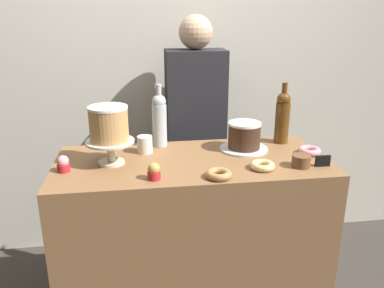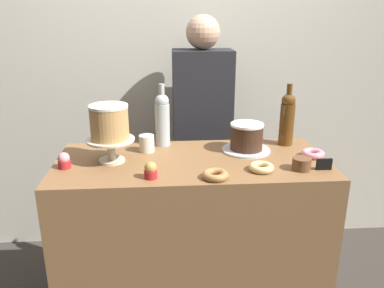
{
  "view_description": "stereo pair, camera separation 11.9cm",
  "coord_description": "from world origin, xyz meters",
  "px_view_note": "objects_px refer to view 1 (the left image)",
  "views": [
    {
      "loc": [
        -0.25,
        -1.71,
        1.61
      ],
      "look_at": [
        0.0,
        0.0,
        1.02
      ],
      "focal_mm": 36.28,
      "sensor_mm": 36.0,
      "label": 1
    },
    {
      "loc": [
        -0.13,
        -1.72,
        1.61
      ],
      "look_at": [
        0.0,
        0.0,
        1.02
      ],
      "focal_mm": 36.28,
      "sensor_mm": 36.0,
      "label": 2
    }
  ],
  "objects_px": {
    "donut_pink": "(309,150)",
    "cookie_stack": "(301,161)",
    "chocolate_round_cake": "(244,135)",
    "cupcake_strawberry": "(63,164)",
    "donut_glazed": "(262,165)",
    "cupcake_caramel": "(154,172)",
    "barista_figure": "(195,140)",
    "wine_bottle_clear": "(159,119)",
    "cake_stand_pedestal": "(110,148)",
    "donut_maple": "(219,174)",
    "coffee_cup_ceramic": "(145,144)",
    "white_layer_cake": "(109,124)",
    "wine_bottle_amber": "(282,117)",
    "price_sign_chalkboard": "(323,161)"
  },
  "relations": [
    {
      "from": "chocolate_round_cake",
      "to": "barista_figure",
      "type": "xyz_separation_m",
      "value": [
        -0.18,
        0.5,
        -0.18
      ]
    },
    {
      "from": "white_layer_cake",
      "to": "wine_bottle_clear",
      "type": "distance_m",
      "value": 0.33
    },
    {
      "from": "wine_bottle_amber",
      "to": "donut_pink",
      "type": "bearing_deg",
      "value": -67.51
    },
    {
      "from": "cupcake_strawberry",
      "to": "donut_glazed",
      "type": "relative_size",
      "value": 0.66
    },
    {
      "from": "cake_stand_pedestal",
      "to": "cupcake_strawberry",
      "type": "relative_size",
      "value": 3.0
    },
    {
      "from": "wine_bottle_clear",
      "to": "cake_stand_pedestal",
      "type": "bearing_deg",
      "value": -136.94
    },
    {
      "from": "cookie_stack",
      "to": "coffee_cup_ceramic",
      "type": "relative_size",
      "value": 0.99
    },
    {
      "from": "donut_maple",
      "to": "coffee_cup_ceramic",
      "type": "bearing_deg",
      "value": 129.96
    },
    {
      "from": "cupcake_strawberry",
      "to": "barista_figure",
      "type": "height_order",
      "value": "barista_figure"
    },
    {
      "from": "barista_figure",
      "to": "wine_bottle_clear",
      "type": "bearing_deg",
      "value": -123.42
    },
    {
      "from": "wine_bottle_amber",
      "to": "price_sign_chalkboard",
      "type": "relative_size",
      "value": 4.65
    },
    {
      "from": "white_layer_cake",
      "to": "donut_pink",
      "type": "distance_m",
      "value": 0.99
    },
    {
      "from": "wine_bottle_clear",
      "to": "donut_glazed",
      "type": "height_order",
      "value": "wine_bottle_clear"
    },
    {
      "from": "wine_bottle_clear",
      "to": "donut_pink",
      "type": "height_order",
      "value": "wine_bottle_clear"
    },
    {
      "from": "chocolate_round_cake",
      "to": "barista_figure",
      "type": "distance_m",
      "value": 0.56
    },
    {
      "from": "white_layer_cake",
      "to": "coffee_cup_ceramic",
      "type": "relative_size",
      "value": 2.1
    },
    {
      "from": "chocolate_round_cake",
      "to": "donut_pink",
      "type": "bearing_deg",
      "value": -18.73
    },
    {
      "from": "white_layer_cake",
      "to": "wine_bottle_amber",
      "type": "bearing_deg",
      "value": 11.78
    },
    {
      "from": "cupcake_strawberry",
      "to": "coffee_cup_ceramic",
      "type": "xyz_separation_m",
      "value": [
        0.36,
        0.2,
        0.01
      ]
    },
    {
      "from": "donut_pink",
      "to": "coffee_cup_ceramic",
      "type": "relative_size",
      "value": 1.32
    },
    {
      "from": "chocolate_round_cake",
      "to": "barista_figure",
      "type": "relative_size",
      "value": 0.1
    },
    {
      "from": "wine_bottle_clear",
      "to": "donut_maple",
      "type": "distance_m",
      "value": 0.52
    },
    {
      "from": "chocolate_round_cake",
      "to": "cupcake_strawberry",
      "type": "bearing_deg",
      "value": -169.07
    },
    {
      "from": "wine_bottle_clear",
      "to": "donut_glazed",
      "type": "distance_m",
      "value": 0.6
    },
    {
      "from": "donut_glazed",
      "to": "donut_pink",
      "type": "relative_size",
      "value": 1.0
    },
    {
      "from": "cookie_stack",
      "to": "donut_glazed",
      "type": "bearing_deg",
      "value": 179.83
    },
    {
      "from": "chocolate_round_cake",
      "to": "wine_bottle_amber",
      "type": "relative_size",
      "value": 0.51
    },
    {
      "from": "cupcake_strawberry",
      "to": "coffee_cup_ceramic",
      "type": "relative_size",
      "value": 0.87
    },
    {
      "from": "donut_pink",
      "to": "cookie_stack",
      "type": "height_order",
      "value": "cookie_stack"
    },
    {
      "from": "cake_stand_pedestal",
      "to": "coffee_cup_ceramic",
      "type": "bearing_deg",
      "value": 38.9
    },
    {
      "from": "wine_bottle_amber",
      "to": "cookie_stack",
      "type": "relative_size",
      "value": 3.87
    },
    {
      "from": "donut_glazed",
      "to": "price_sign_chalkboard",
      "type": "bearing_deg",
      "value": -1.88
    },
    {
      "from": "wine_bottle_clear",
      "to": "cupcake_caramel",
      "type": "xyz_separation_m",
      "value": [
        -0.05,
        -0.43,
        -0.11
      ]
    },
    {
      "from": "cookie_stack",
      "to": "coffee_cup_ceramic",
      "type": "bearing_deg",
      "value": 157.36
    },
    {
      "from": "coffee_cup_ceramic",
      "to": "cupcake_caramel",
      "type": "bearing_deg",
      "value": -85.18
    },
    {
      "from": "cupcake_caramel",
      "to": "cookie_stack",
      "type": "distance_m",
      "value": 0.67
    },
    {
      "from": "wine_bottle_clear",
      "to": "donut_maple",
      "type": "xyz_separation_m",
      "value": [
        0.22,
        -0.46,
        -0.13
      ]
    },
    {
      "from": "cupcake_caramel",
      "to": "donut_glazed",
      "type": "bearing_deg",
      "value": 5.32
    },
    {
      "from": "chocolate_round_cake",
      "to": "white_layer_cake",
      "type": "bearing_deg",
      "value": -171.33
    },
    {
      "from": "wine_bottle_clear",
      "to": "donut_pink",
      "type": "relative_size",
      "value": 2.91
    },
    {
      "from": "wine_bottle_amber",
      "to": "cupcake_caramel",
      "type": "distance_m",
      "value": 0.81
    },
    {
      "from": "coffee_cup_ceramic",
      "to": "wine_bottle_amber",
      "type": "bearing_deg",
      "value": 4.46
    },
    {
      "from": "donut_pink",
      "to": "cookie_stack",
      "type": "distance_m",
      "value": 0.19
    },
    {
      "from": "donut_maple",
      "to": "chocolate_round_cake",
      "type": "bearing_deg",
      "value": 58.8
    },
    {
      "from": "cupcake_caramel",
      "to": "donut_pink",
      "type": "relative_size",
      "value": 0.66
    },
    {
      "from": "chocolate_round_cake",
      "to": "cupcake_strawberry",
      "type": "distance_m",
      "value": 0.88
    },
    {
      "from": "wine_bottle_clear",
      "to": "donut_pink",
      "type": "distance_m",
      "value": 0.77
    },
    {
      "from": "chocolate_round_cake",
      "to": "coffee_cup_ceramic",
      "type": "distance_m",
      "value": 0.5
    },
    {
      "from": "chocolate_round_cake",
      "to": "wine_bottle_amber",
      "type": "height_order",
      "value": "wine_bottle_amber"
    },
    {
      "from": "white_layer_cake",
      "to": "donut_glazed",
      "type": "xyz_separation_m",
      "value": [
        0.68,
        -0.16,
        -0.18
      ]
    }
  ]
}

